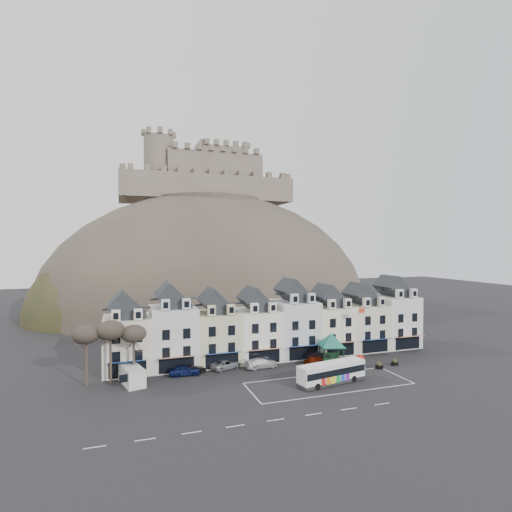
{
  "coord_description": "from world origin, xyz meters",
  "views": [
    {
      "loc": [
        -24.54,
        -46.3,
        18.69
      ],
      "look_at": [
        -0.71,
        24.0,
        16.75
      ],
      "focal_mm": 28.0,
      "sensor_mm": 36.0,
      "label": 1
    }
  ],
  "objects_px": {
    "flagpole": "(359,330)",
    "car_maroon": "(316,360)",
    "car_navy": "(185,370)",
    "car_white": "(261,363)",
    "red_buoy": "(360,360)",
    "white_van": "(132,375)",
    "car_silver": "(226,364)",
    "bus": "(332,372)",
    "bus_shelter": "(331,340)",
    "car_black": "(193,370)",
    "car_charcoal": "(319,356)"
  },
  "relations": [
    {
      "from": "car_white",
      "to": "car_charcoal",
      "type": "relative_size",
      "value": 1.35
    },
    {
      "from": "car_white",
      "to": "car_silver",
      "type": "bearing_deg",
      "value": 69.88
    },
    {
      "from": "flagpole",
      "to": "bus_shelter",
      "type": "bearing_deg",
      "value": 177.73
    },
    {
      "from": "flagpole",
      "to": "car_maroon",
      "type": "bearing_deg",
      "value": 178.55
    },
    {
      "from": "red_buoy",
      "to": "white_van",
      "type": "xyz_separation_m",
      "value": [
        -33.68,
        2.88,
        0.28
      ]
    },
    {
      "from": "car_silver",
      "to": "car_white",
      "type": "distance_m",
      "value": 5.36
    },
    {
      "from": "car_silver",
      "to": "bus",
      "type": "bearing_deg",
      "value": -154.3
    },
    {
      "from": "white_van",
      "to": "car_maroon",
      "type": "distance_m",
      "value": 27.59
    },
    {
      "from": "white_van",
      "to": "car_navy",
      "type": "xyz_separation_m",
      "value": [
        7.28,
        1.35,
        -0.44
      ]
    },
    {
      "from": "car_navy",
      "to": "car_white",
      "type": "bearing_deg",
      "value": -85.76
    },
    {
      "from": "bus",
      "to": "car_silver",
      "type": "distance_m",
      "value": 16.16
    },
    {
      "from": "car_black",
      "to": "car_white",
      "type": "distance_m",
      "value": 10.41
    },
    {
      "from": "white_van",
      "to": "car_silver",
      "type": "xyz_separation_m",
      "value": [
        13.68,
        2.5,
        -0.51
      ]
    },
    {
      "from": "white_van",
      "to": "car_silver",
      "type": "height_order",
      "value": "white_van"
    },
    {
      "from": "flagpole",
      "to": "car_navy",
      "type": "bearing_deg",
      "value": 176.84
    },
    {
      "from": "car_silver",
      "to": "car_black",
      "type": "bearing_deg",
      "value": 76.42
    },
    {
      "from": "bus",
      "to": "car_white",
      "type": "relative_size",
      "value": 1.99
    },
    {
      "from": "car_black",
      "to": "car_maroon",
      "type": "relative_size",
      "value": 0.91
    },
    {
      "from": "bus",
      "to": "white_van",
      "type": "distance_m",
      "value": 26.99
    },
    {
      "from": "red_buoy",
      "to": "bus_shelter",
      "type": "bearing_deg",
      "value": 139.31
    },
    {
      "from": "bus",
      "to": "red_buoy",
      "type": "distance_m",
      "value": 9.68
    },
    {
      "from": "bus",
      "to": "car_white",
      "type": "xyz_separation_m",
      "value": [
        -6.8,
        9.5,
        -0.81
      ]
    },
    {
      "from": "flagpole",
      "to": "car_silver",
      "type": "xyz_separation_m",
      "value": [
        -21.53,
        2.69,
        -4.32
      ]
    },
    {
      "from": "car_maroon",
      "to": "car_silver",
      "type": "bearing_deg",
      "value": 62.39
    },
    {
      "from": "flagpole",
      "to": "car_charcoal",
      "type": "relative_size",
      "value": 2.28
    },
    {
      "from": "bus_shelter",
      "to": "car_white",
      "type": "height_order",
      "value": "bus_shelter"
    },
    {
      "from": "car_navy",
      "to": "car_white",
      "type": "height_order",
      "value": "same"
    },
    {
      "from": "car_charcoal",
      "to": "bus_shelter",
      "type": "bearing_deg",
      "value": -144.23
    },
    {
      "from": "bus",
      "to": "bus_shelter",
      "type": "bearing_deg",
      "value": 50.56
    },
    {
      "from": "car_black",
      "to": "car_silver",
      "type": "relative_size",
      "value": 0.77
    },
    {
      "from": "car_maroon",
      "to": "car_charcoal",
      "type": "distance_m",
      "value": 2.9
    },
    {
      "from": "red_buoy",
      "to": "car_maroon",
      "type": "relative_size",
      "value": 0.44
    },
    {
      "from": "car_white",
      "to": "flagpole",
      "type": "bearing_deg",
      "value": -101.1
    },
    {
      "from": "bus",
      "to": "flagpole",
      "type": "bearing_deg",
      "value": 30.18
    },
    {
      "from": "bus_shelter",
      "to": "car_maroon",
      "type": "bearing_deg",
      "value": -166.07
    },
    {
      "from": "car_navy",
      "to": "car_black",
      "type": "xyz_separation_m",
      "value": [
        1.2,
        0.35,
        -0.14
      ]
    },
    {
      "from": "car_white",
      "to": "car_black",
      "type": "bearing_deg",
      "value": 81.11
    },
    {
      "from": "white_van",
      "to": "car_navy",
      "type": "distance_m",
      "value": 7.42
    },
    {
      "from": "red_buoy",
      "to": "car_silver",
      "type": "distance_m",
      "value": 20.71
    },
    {
      "from": "flagpole",
      "to": "car_black",
      "type": "relative_size",
      "value": 2.35
    },
    {
      "from": "bus",
      "to": "car_white",
      "type": "bearing_deg",
      "value": 115.43
    },
    {
      "from": "car_black",
      "to": "car_charcoal",
      "type": "bearing_deg",
      "value": -102.95
    },
    {
      "from": "bus",
      "to": "car_navy",
      "type": "relative_size",
      "value": 2.33
    },
    {
      "from": "bus",
      "to": "red_buoy",
      "type": "xyz_separation_m",
      "value": [
        8.0,
        5.41,
        -0.65
      ]
    },
    {
      "from": "red_buoy",
      "to": "car_white",
      "type": "xyz_separation_m",
      "value": [
        -14.8,
        4.09,
        -0.16
      ]
    },
    {
      "from": "car_black",
      "to": "red_buoy",
      "type": "bearing_deg",
      "value": -115.04
    },
    {
      "from": "car_navy",
      "to": "flagpole",
      "type": "bearing_deg",
      "value": -88.23
    },
    {
      "from": "bus",
      "to": "car_charcoal",
      "type": "bearing_deg",
      "value": 61.13
    },
    {
      "from": "bus",
      "to": "car_black",
      "type": "height_order",
      "value": "bus"
    },
    {
      "from": "car_black",
      "to": "flagpole",
      "type": "bearing_deg",
      "value": -108.79
    }
  ]
}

